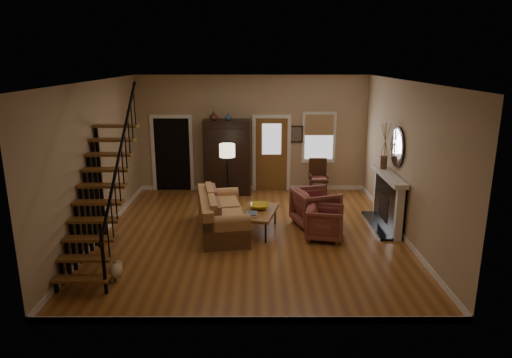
{
  "coord_description": "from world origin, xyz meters",
  "views": [
    {
      "loc": [
        0.08,
        -9.36,
        3.76
      ],
      "look_at": [
        0.1,
        0.4,
        1.15
      ],
      "focal_mm": 32.0,
      "sensor_mm": 36.0,
      "label": 1
    }
  ],
  "objects_px": {
    "armoire": "(227,157)",
    "coffee_table": "(257,221)",
    "side_chair": "(318,178)",
    "sofa": "(222,214)",
    "armchair_right": "(315,208)",
    "armchair_left": "(325,223)",
    "floor_lamp": "(228,177)"
  },
  "relations": [
    {
      "from": "armchair_right",
      "to": "side_chair",
      "type": "height_order",
      "value": "side_chair"
    },
    {
      "from": "sofa",
      "to": "floor_lamp",
      "type": "distance_m",
      "value": 1.62
    },
    {
      "from": "side_chair",
      "to": "armchair_left",
      "type": "bearing_deg",
      "value": -95.05
    },
    {
      "from": "armoire",
      "to": "coffee_table",
      "type": "height_order",
      "value": "armoire"
    },
    {
      "from": "armchair_right",
      "to": "side_chair",
      "type": "relative_size",
      "value": 0.92
    },
    {
      "from": "armoire",
      "to": "sofa",
      "type": "xyz_separation_m",
      "value": [
        0.05,
        -2.99,
        -0.64
      ]
    },
    {
      "from": "armchair_left",
      "to": "armoire",
      "type": "bearing_deg",
      "value": 45.74
    },
    {
      "from": "armchair_left",
      "to": "floor_lamp",
      "type": "distance_m",
      "value": 2.98
    },
    {
      "from": "armchair_right",
      "to": "floor_lamp",
      "type": "height_order",
      "value": "floor_lamp"
    },
    {
      "from": "armoire",
      "to": "sofa",
      "type": "relative_size",
      "value": 0.95
    },
    {
      "from": "side_chair",
      "to": "floor_lamp",
      "type": "bearing_deg",
      "value": -153.37
    },
    {
      "from": "armchair_right",
      "to": "sofa",
      "type": "bearing_deg",
      "value": 83.81
    },
    {
      "from": "sofa",
      "to": "armchair_left",
      "type": "distance_m",
      "value": 2.25
    },
    {
      "from": "armoire",
      "to": "sofa",
      "type": "bearing_deg",
      "value": -89.01
    },
    {
      "from": "sofa",
      "to": "armchair_right",
      "type": "xyz_separation_m",
      "value": [
        2.11,
        0.4,
        0.01
      ]
    },
    {
      "from": "armchair_right",
      "to": "side_chair",
      "type": "bearing_deg",
      "value": -26.19
    },
    {
      "from": "sofa",
      "to": "coffee_table",
      "type": "xyz_separation_m",
      "value": [
        0.78,
        -0.01,
        -0.17
      ]
    },
    {
      "from": "armchair_left",
      "to": "sofa",
      "type": "bearing_deg",
      "value": 91.63
    },
    {
      "from": "sofa",
      "to": "floor_lamp",
      "type": "height_order",
      "value": "floor_lamp"
    },
    {
      "from": "armchair_left",
      "to": "side_chair",
      "type": "bearing_deg",
      "value": 7.0
    },
    {
      "from": "coffee_table",
      "to": "armchair_right",
      "type": "bearing_deg",
      "value": 17.33
    },
    {
      "from": "armoire",
      "to": "armchair_left",
      "type": "bearing_deg",
      "value": -56.31
    },
    {
      "from": "armoire",
      "to": "armchair_left",
      "type": "height_order",
      "value": "armoire"
    },
    {
      "from": "side_chair",
      "to": "coffee_table",
      "type": "bearing_deg",
      "value": -121.52
    },
    {
      "from": "armoire",
      "to": "side_chair",
      "type": "height_order",
      "value": "armoire"
    },
    {
      "from": "coffee_table",
      "to": "floor_lamp",
      "type": "relative_size",
      "value": 0.76
    },
    {
      "from": "armoire",
      "to": "armchair_right",
      "type": "xyz_separation_m",
      "value": [
        2.16,
        -2.59,
        -0.62
      ]
    },
    {
      "from": "armoire",
      "to": "coffee_table",
      "type": "bearing_deg",
      "value": -74.58
    },
    {
      "from": "floor_lamp",
      "to": "side_chair",
      "type": "xyz_separation_m",
      "value": [
        2.46,
        1.23,
        -0.34
      ]
    },
    {
      "from": "sofa",
      "to": "side_chair",
      "type": "relative_size",
      "value": 2.18
    },
    {
      "from": "sofa",
      "to": "side_chair",
      "type": "bearing_deg",
      "value": 38.86
    },
    {
      "from": "coffee_table",
      "to": "armchair_left",
      "type": "bearing_deg",
      "value": -15.34
    }
  ]
}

